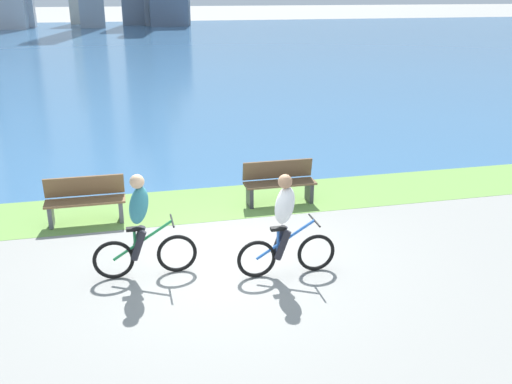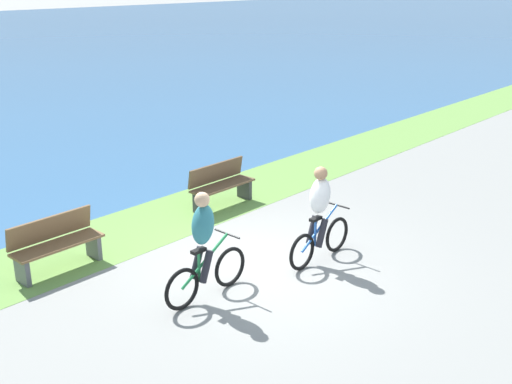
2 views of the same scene
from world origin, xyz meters
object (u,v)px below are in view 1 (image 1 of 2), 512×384
Objects in this scene: cyclist_lead at (285,226)px; bench_far_along_path at (279,182)px; bench_near_path at (85,200)px; cyclist_trailing at (141,227)px.

cyclist_lead reaches higher than bench_far_along_path.
bench_near_path is (-3.12, 2.97, -0.38)m from cyclist_lead.
cyclist_trailing reaches higher than bench_far_along_path.
cyclist_lead is 2.22m from cyclist_trailing.
cyclist_trailing is 3.99m from bench_far_along_path.
bench_near_path is 1.00× the size of bench_far_along_path.
bench_far_along_path is (0.80, 3.13, -0.38)m from cyclist_lead.
bench_near_path and bench_far_along_path have the same top height.
cyclist_trailing is 1.12× the size of bench_near_path.
cyclist_trailing reaches higher than cyclist_lead.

